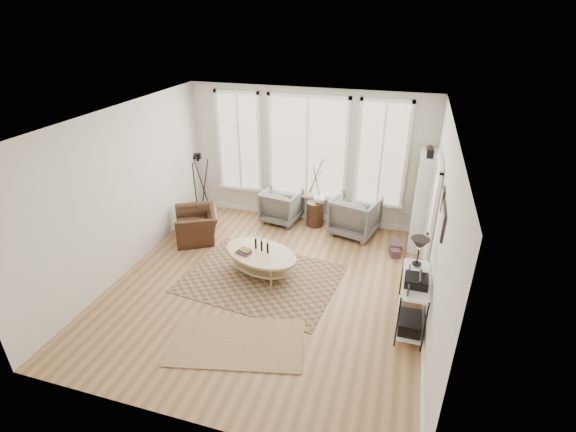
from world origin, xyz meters
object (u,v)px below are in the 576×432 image
(armchair_left, at_px, (282,206))
(armchair_right, at_px, (355,215))
(side_table, at_px, (316,194))
(accent_chair, at_px, (197,225))
(coffee_table, at_px, (260,257))
(low_shelf, at_px, (413,297))
(bookcase, at_px, (422,201))

(armchair_left, xyz_separation_m, armchair_right, (1.65, -0.12, 0.05))
(armchair_left, bearing_deg, side_table, -171.07)
(accent_chair, bearing_deg, coffee_table, 34.00)
(low_shelf, bearing_deg, armchair_right, 114.93)
(side_table, bearing_deg, coffee_table, -103.46)
(armchair_left, height_order, accent_chair, armchair_left)
(bookcase, distance_m, armchair_right, 1.39)
(bookcase, bearing_deg, armchair_right, 175.14)
(coffee_table, distance_m, armchair_right, 2.43)
(low_shelf, height_order, coffee_table, low_shelf)
(accent_chair, bearing_deg, low_shelf, 41.54)
(side_table, bearing_deg, low_shelf, -52.44)
(coffee_table, relative_size, side_table, 1.05)
(armchair_left, xyz_separation_m, accent_chair, (-1.43, -1.26, -0.06))
(bookcase, distance_m, side_table, 2.19)
(coffee_table, distance_m, armchair_left, 2.12)
(armchair_right, relative_size, side_table, 0.59)
(armchair_left, relative_size, armchair_right, 0.89)
(armchair_left, bearing_deg, coffee_table, 105.89)
(low_shelf, distance_m, armchair_left, 3.98)
(armchair_right, xyz_separation_m, side_table, (-0.89, 0.12, 0.32))
(bookcase, relative_size, armchair_right, 2.26)
(accent_chair, bearing_deg, armchair_left, 101.89)
(bookcase, height_order, coffee_table, bookcase)
(armchair_left, bearing_deg, armchair_right, -175.10)
(armchair_left, height_order, armchair_right, armchair_right)
(coffee_table, height_order, armchair_left, armchair_left)
(low_shelf, height_order, armchair_right, low_shelf)
(bookcase, bearing_deg, armchair_left, 175.61)
(low_shelf, xyz_separation_m, armchair_left, (-2.87, 2.75, -0.14))
(bookcase, bearing_deg, low_shelf, -91.28)
(coffee_table, xyz_separation_m, side_table, (0.50, 2.11, 0.39))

